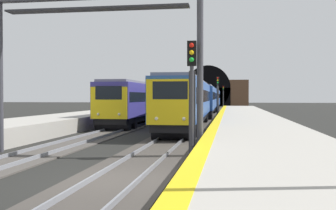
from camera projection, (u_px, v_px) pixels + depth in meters
The scene contains 11 objects.
ground_plane at pixel (118, 182), 12.01m from camera, with size 320.00×320.00×0.00m, color black.
platform_right at pixel (279, 169), 11.26m from camera, with size 112.00×4.94×1.03m, color #ADA89E.
platform_right_edge_strip at pixel (201, 149), 11.59m from camera, with size 112.00×0.50×0.01m, color yellow.
track_main_line at pixel (118, 180), 12.01m from camera, with size 160.00×3.16×0.21m.
train_main_approaching at pixel (204, 99), 52.44m from camera, with size 63.01×3.06×3.94m.
train_adjacent_platform at pixel (158, 100), 47.13m from camera, with size 37.68×3.22×4.77m.
railway_signal_near at pixel (192, 87), 16.63m from camera, with size 0.39×0.38×4.92m.
railway_signal_mid at pixel (218, 92), 51.33m from camera, with size 0.39×0.38×5.20m.
railway_signal_far at pixel (223, 94), 94.06m from camera, with size 0.39×0.38×5.16m.
overhead_signal_gantry at pixel (96, 30), 17.61m from camera, with size 0.70×9.58×7.28m.
tunnel_portal at pixel (208, 93), 107.21m from camera, with size 2.50×21.58×12.08m.
Camera 1 is at (-11.58, -3.37, 2.59)m, focal length 42.33 mm.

